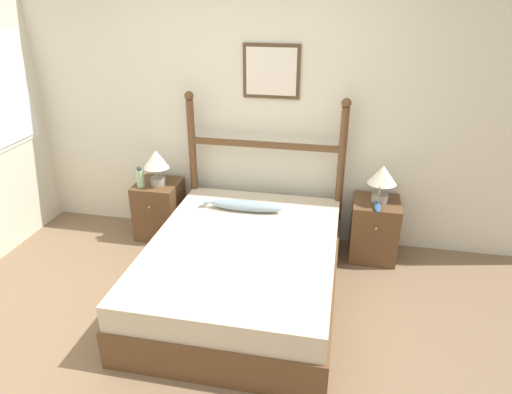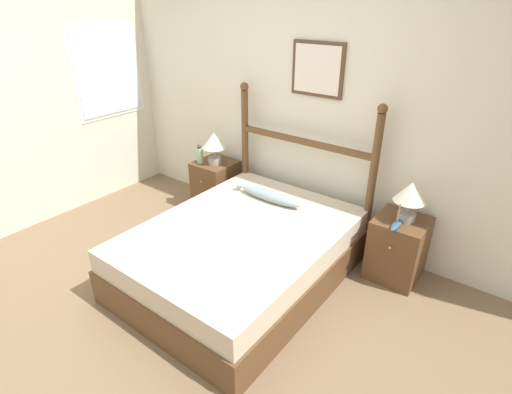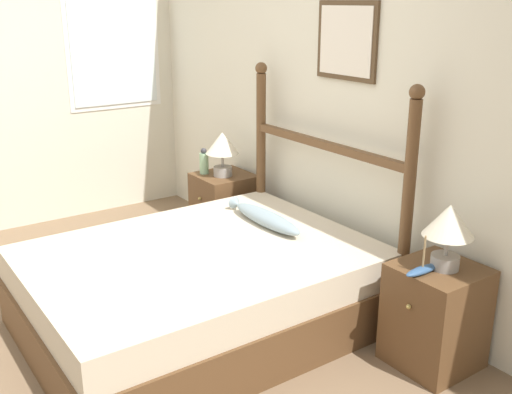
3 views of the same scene
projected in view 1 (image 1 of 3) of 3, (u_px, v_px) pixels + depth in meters
The scene contains 11 objects.
ground_plane at pixel (194, 347), 3.17m from camera, with size 16.00×16.00×0.00m, color #7A6047.
wall_back at pixel (247, 106), 4.17m from camera, with size 6.40×0.08×2.55m.
bed at pixel (243, 269), 3.61m from camera, with size 1.46×1.92×0.48m.
headboard at pixel (265, 164), 4.20m from camera, with size 1.47×0.08×1.43m.
nightstand_left at pixel (160, 209), 4.50m from camera, with size 0.41×0.44×0.55m.
nightstand_right at pixel (374, 229), 4.13m from camera, with size 0.41×0.44×0.55m.
table_lamp_left at pixel (156, 162), 4.26m from camera, with size 0.25×0.25×0.34m.
table_lamp_right at pixel (382, 177), 3.92m from camera, with size 0.25×0.25×0.34m.
bottle at pixel (140, 178), 4.27m from camera, with size 0.07×0.07×0.20m.
model_boat at pixel (377, 206), 3.89m from camera, with size 0.06×0.23×0.20m.
fish_pillow at pixel (244, 205), 3.99m from camera, with size 0.70×0.13×0.09m.
Camera 1 is at (0.91, -2.30, 2.28)m, focal length 32.00 mm.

